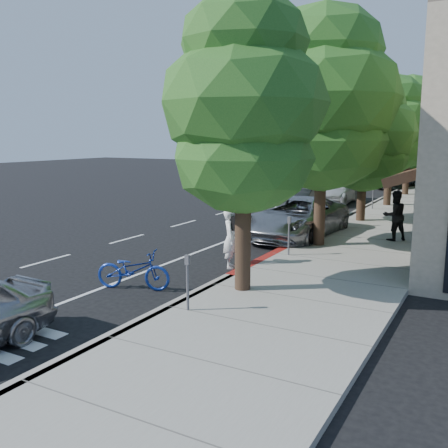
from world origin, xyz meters
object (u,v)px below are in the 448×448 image
Objects in this scene: cyclist at (230,238)px; street_tree_5 at (422,132)px; street_tree_2 at (364,134)px; bicycle at (133,270)px; white_pickup at (335,191)px; street_tree_4 at (409,123)px; silver_suv at (297,218)px; street_tree_3 at (391,125)px; street_tree_0 at (244,108)px; dark_suv_far at (398,178)px; dark_sedan at (296,203)px; pedestrian at (395,216)px; street_tree_1 at (323,101)px.

street_tree_5 is at bearing -30.65° from cyclist.
street_tree_2 is 3.39× the size of bicycle.
white_pickup is (-0.40, 19.37, 0.21)m from bicycle.
cyclist is at bearing -86.88° from white_pickup.
street_tree_4 is 1.38× the size of silver_suv.
white_pickup is (-3.10, 0.37, -3.82)m from street_tree_3.
white_pickup is at bearing -21.95° from cyclist.
white_pickup is at bearing 99.58° from street_tree_0.
bicycle is (-1.18, -3.17, -0.39)m from cyclist.
dark_sedan is at bearing -89.43° from dark_suv_far.
street_tree_2 is at bearing -66.50° from white_pickup.
silver_suv is 1.16× the size of dark_suv_far.
street_tree_3 is at bearing 90.00° from street_tree_0.
street_tree_3 reaches higher than street_tree_2.
dark_sedan is at bearing -99.69° from street_tree_5.
street_tree_4 reaches higher than pedestrian.
pedestrian is at bearing -60.71° from street_tree_2.
street_tree_4 is 17.05m from silver_suv.
street_tree_5 is (-0.00, 6.00, -0.60)m from street_tree_4.
pedestrian is at bearing -84.28° from street_tree_5.
bicycle is 0.40× the size of white_pickup.
street_tree_2 is 7.83m from white_pickup.
street_tree_5 is at bearing 72.63° from white_pickup.
street_tree_4 is at bearing -31.51° from cyclist.
street_tree_5 reaches higher than cyclist.
street_tree_5 is (-0.00, 30.00, -0.38)m from street_tree_0.
street_tree_1 is at bearing -90.00° from street_tree_5.
street_tree_1 reaches higher than street_tree_3.
cyclist is at bearing -111.68° from street_tree_1.
street_tree_3 is at bearing 90.00° from street_tree_2.
white_pickup is at bearing -104.93° from street_tree_5.
bicycle is at bearing -98.09° from street_tree_3.
dark_suv_far is at bearing 105.36° from street_tree_4.
bicycle is at bearing -94.98° from street_tree_5.
cyclist is 0.38× the size of dark_sedan.
white_pickup is (-1.58, 16.20, -0.18)m from cyclist.
pedestrian is (2.19, 8.09, -3.55)m from street_tree_0.
street_tree_0 is at bearing -76.61° from silver_suv.
pedestrian is at bearing 74.82° from street_tree_0.
street_tree_4 is 6.03m from street_tree_5.
street_tree_1 reaches higher than white_pickup.
street_tree_4 is (0.00, 6.00, 0.29)m from street_tree_3.
street_tree_0 is 1.02× the size of street_tree_5.
silver_suv is 4.67m from dark_sedan.
street_tree_5 is 1.53× the size of dark_sedan.
dark_sedan is (-0.40, 12.85, 0.26)m from bicycle.
pedestrian is (2.19, -21.91, -3.17)m from street_tree_5.
street_tree_2 is 1.34× the size of white_pickup.
street_tree_0 is 19.04m from white_pickup.
street_tree_1 is at bearing -90.00° from street_tree_3.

